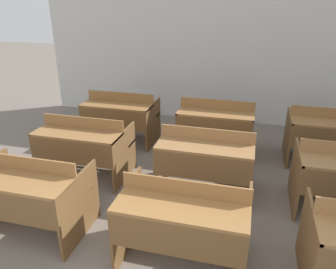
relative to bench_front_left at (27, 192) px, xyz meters
name	(u,v)px	position (x,y,z in m)	size (l,w,h in m)	color
wall_back	(222,47)	(1.51, 3.93, 0.98)	(7.11, 0.06, 2.90)	silver
bench_front_left	(27,192)	(0.00, 0.00, 0.00)	(1.15, 0.78, 0.86)	brown
bench_front_center	(184,220)	(1.65, -0.03, 0.00)	(1.15, 0.78, 0.86)	brown
bench_second_left	(84,145)	(0.00, 1.19, 0.00)	(1.15, 0.78, 0.86)	brown
bench_second_center	(206,159)	(1.66, 1.21, 0.00)	(1.15, 0.78, 0.86)	brown
bench_third_left	(121,115)	(0.02, 2.44, 0.00)	(1.15, 0.78, 0.86)	brown
bench_third_center	(216,124)	(1.63, 2.43, 0.00)	(1.15, 0.78, 0.86)	brown
bench_third_right	(329,134)	(3.28, 2.44, 0.00)	(1.15, 0.78, 0.86)	brown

